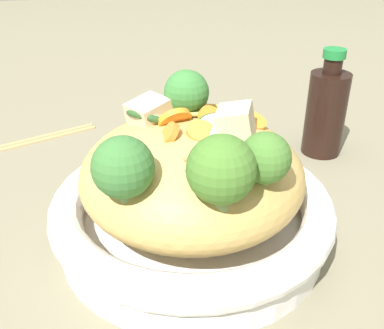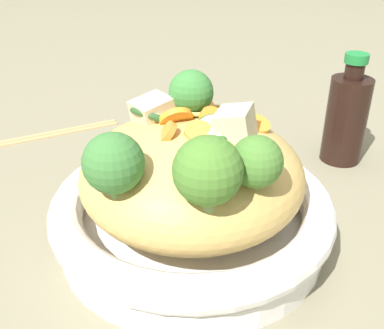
{
  "view_description": "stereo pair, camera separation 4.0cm",
  "coord_description": "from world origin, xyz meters",
  "views": [
    {
      "loc": [
        -0.05,
        -0.35,
        0.28
      ],
      "look_at": [
        0.0,
        0.0,
        0.08
      ],
      "focal_mm": 42.43,
      "sensor_mm": 36.0,
      "label": 1
    },
    {
      "loc": [
        -0.01,
        -0.35,
        0.28
      ],
      "look_at": [
        0.0,
        0.0,
        0.08
      ],
      "focal_mm": 42.43,
      "sensor_mm": 36.0,
      "label": 2
    }
  ],
  "objects": [
    {
      "name": "carrot_coins",
      "position": [
        0.01,
        0.01,
        0.12
      ],
      "size": [
        0.11,
        0.1,
        0.03
      ],
      "color": "orange",
      "rests_on": "serving_bowl"
    },
    {
      "name": "broccoli_florets",
      "position": [
        -0.0,
        -0.05,
        0.12
      ],
      "size": [
        0.15,
        0.17,
        0.07
      ],
      "color": "#99BD72",
      "rests_on": "serving_bowl"
    },
    {
      "name": "zucchini_slices",
      "position": [
        -0.01,
        0.01,
        0.12
      ],
      "size": [
        0.11,
        0.09,
        0.03
      ],
      "color": "beige",
      "rests_on": "serving_bowl"
    },
    {
      "name": "ground_plane",
      "position": [
        0.0,
        0.0,
        0.0
      ],
      "size": [
        3.0,
        3.0,
        0.0
      ],
      "primitive_type": "plane",
      "color": "#7A745B"
    },
    {
      "name": "chicken_chunks",
      "position": [
        0.0,
        0.01,
        0.12
      ],
      "size": [
        0.12,
        0.08,
        0.03
      ],
      "color": "beige",
      "rests_on": "serving_bowl"
    },
    {
      "name": "serving_bowl",
      "position": [
        0.0,
        0.0,
        0.03
      ],
      "size": [
        0.26,
        0.26,
        0.05
      ],
      "color": "white",
      "rests_on": "ground_plane"
    },
    {
      "name": "chopsticks_pair",
      "position": [
        -0.22,
        0.23,
        0.0
      ],
      "size": [
        0.22,
        0.12,
        0.01
      ],
      "color": "tan",
      "rests_on": "ground_plane"
    },
    {
      "name": "soy_sauce_bottle",
      "position": [
        0.19,
        0.16,
        0.06
      ],
      "size": [
        0.05,
        0.05,
        0.14
      ],
      "color": "black",
      "rests_on": "ground_plane"
    },
    {
      "name": "noodle_heap",
      "position": [
        0.0,
        -0.0,
        0.07
      ],
      "size": [
        0.2,
        0.2,
        0.1
      ],
      "color": "tan",
      "rests_on": "serving_bowl"
    }
  ]
}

